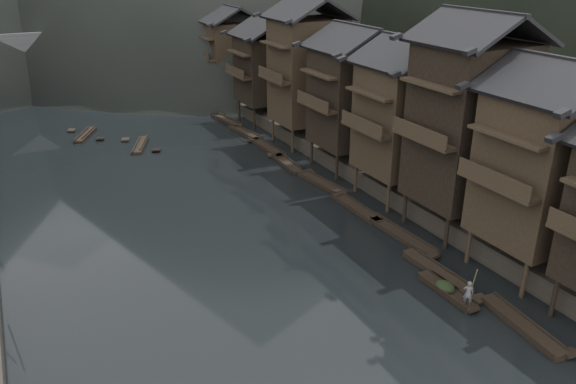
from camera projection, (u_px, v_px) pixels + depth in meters
water at (297, 331)px, 32.08m from camera, size 300.00×300.00×0.00m
right_bank at (382, 98)px, 79.10m from camera, size 40.00×200.00×1.80m
stilt_houses at (368, 83)px, 51.11m from camera, size 9.00×67.60×16.60m
moored_sampans at (289, 163)px, 56.89m from camera, size 2.86×65.30×0.47m
midriver_boats at (110, 125)px, 69.39m from camera, size 8.30×28.42×0.45m
stone_bridge at (83, 53)px, 88.84m from camera, size 40.00×6.00×9.00m
hero_sampan at (447, 291)px, 35.50m from camera, size 1.10×4.95×0.43m
cargo_heap at (446, 282)px, 35.46m from camera, size 1.09×1.42×0.65m
boatman at (469, 290)px, 33.65m from camera, size 0.73×0.73×1.71m
bamboo_pole at (478, 248)px, 32.61m from camera, size 1.34×1.65×3.96m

